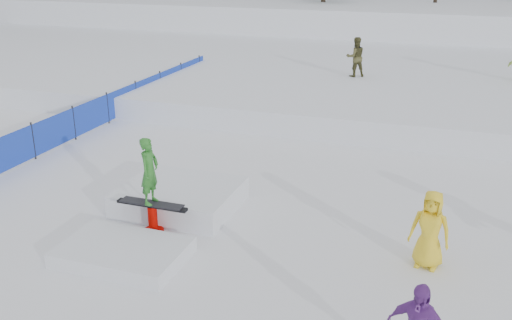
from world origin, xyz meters
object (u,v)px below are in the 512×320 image
(safety_fence, at_px, (108,108))
(spectator_yellow, at_px, (430,229))
(walker_olive, at_px, (356,57))
(jib_rail_feature, at_px, (166,208))

(safety_fence, xyz_separation_m, spectator_yellow, (11.00, -6.22, 0.22))
(walker_olive, distance_m, spectator_yellow, 13.52)
(walker_olive, height_order, spectator_yellow, walker_olive)
(safety_fence, bearing_deg, jib_rail_feature, -48.53)
(safety_fence, relative_size, jib_rail_feature, 3.64)
(walker_olive, height_order, jib_rail_feature, walker_olive)
(jib_rail_feature, bearing_deg, walker_olive, 81.62)
(safety_fence, distance_m, walker_olive, 10.01)
(spectator_yellow, bearing_deg, safety_fence, 159.66)
(safety_fence, bearing_deg, walker_olive, 42.75)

